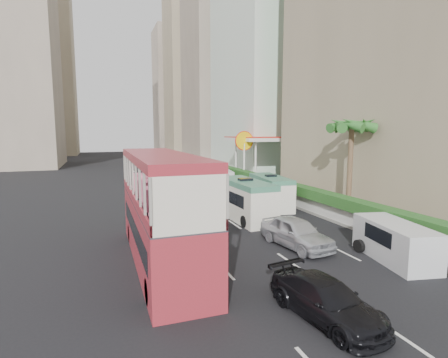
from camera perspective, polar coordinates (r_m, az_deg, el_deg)
name	(u,v)px	position (r m, az deg, el deg)	size (l,w,h in m)	color
ground_plane	(276,247)	(18.93, 8.54, -10.97)	(200.00, 200.00, 0.00)	black
double_decker_bus	(161,209)	(16.35, -10.22, -4.77)	(2.50, 11.00, 5.06)	#A22732
car_silver_lane_a	(205,226)	(22.81, -3.11, -7.67)	(1.44, 4.14, 1.36)	silver
car_silver_lane_b	(296,247)	(19.21, 11.60, -10.76)	(1.86, 4.62, 1.57)	silver
car_black	(325,318)	(12.65, 16.20, -21.02)	(1.79, 4.40, 1.28)	black
van_asset	(220,201)	(31.00, -0.59, -3.57)	(1.97, 4.27, 1.19)	silver
minibus_near	(245,200)	(24.32, 3.48, -3.42)	(2.05, 6.14, 2.72)	silver
minibus_far	(271,192)	(28.43, 7.60, -2.09)	(1.88, 5.64, 2.50)	silver
panel_van_near	(395,242)	(18.55, 26.09, -9.17)	(1.79, 4.47, 1.79)	silver
panel_van_far	(222,179)	(38.75, -0.31, 0.07)	(1.86, 4.66, 1.86)	silver
sidewalk	(246,179)	(44.79, 3.61, -0.01)	(6.00, 120.00, 0.18)	#99968C
kerb_wall	(265,189)	(33.66, 6.63, -1.56)	(0.30, 44.00, 1.00)	silver
hedge	(265,180)	(33.54, 6.65, -0.12)	(1.10, 44.00, 0.70)	#2D6626
palm_tree	(350,171)	(25.80, 19.84, 1.31)	(0.36, 0.36, 6.40)	brown
shell_station	(260,159)	(43.11, 5.91, 3.22)	(6.50, 8.00, 5.50)	silver
tower_mid	(225,44)	(80.68, 0.14, 21.21)	(16.00, 16.00, 50.00)	tan
tower_far_a	(192,75)	(102.32, -5.17, 16.55)	(14.00, 14.00, 44.00)	tan
tower_far_b	(176,91)	(123.27, -7.80, 14.04)	(14.00, 14.00, 40.00)	tan
tower_left_b	(41,68)	(107.97, -27.67, 15.80)	(16.00, 16.00, 46.00)	tan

